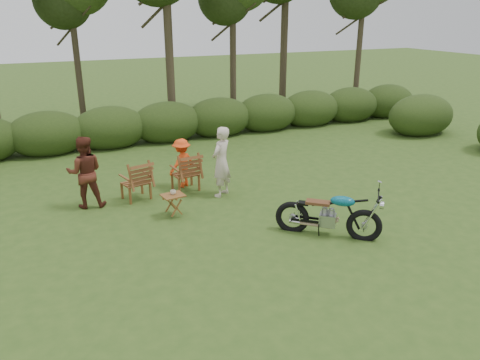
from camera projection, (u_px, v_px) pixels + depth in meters
name	position (u px, v px, depth m)	size (l,w,h in m)	color
ground	(296.00, 248.00, 9.20)	(80.00, 80.00, 0.00)	#2F4B19
tree_line	(170.00, 29.00, 16.44)	(22.52, 11.62, 8.14)	#342A1C
motorcycle	(326.00, 234.00, 9.76)	(2.06, 0.79, 1.18)	#0E9ABB
lawn_chair_right	(186.00, 190.00, 12.20)	(0.70, 0.70, 1.02)	brown
lawn_chair_left	(137.00, 199.00, 11.61)	(0.69, 0.69, 1.00)	brown
side_table	(173.00, 205.00, 10.55)	(0.50, 0.42, 0.52)	brown
cup	(173.00, 192.00, 10.47)	(0.13, 0.13, 0.10)	beige
adult_a	(222.00, 195.00, 11.85)	(0.65, 0.42, 1.77)	beige
adult_b	(89.00, 206.00, 11.18)	(0.83, 0.65, 1.72)	#542318
child	(183.00, 186.00, 12.45)	(0.84, 0.48, 1.30)	#F84A17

